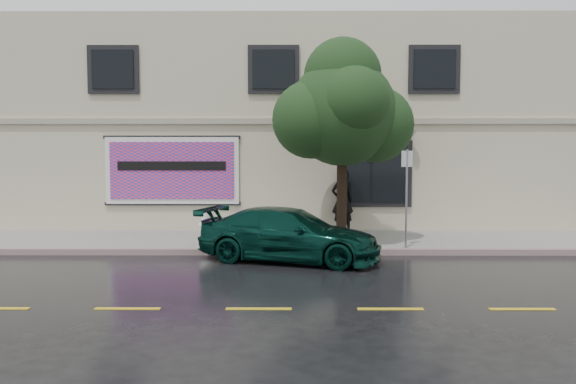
{
  "coord_description": "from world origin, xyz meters",
  "views": [
    {
      "loc": [
        0.53,
        -12.71,
        2.61
      ],
      "look_at": [
        0.46,
        2.2,
        1.57
      ],
      "focal_mm": 35.0,
      "sensor_mm": 36.0,
      "label": 1
    }
  ],
  "objects_px": {
    "pedestrian": "(342,201)",
    "street_tree": "(342,113)",
    "fire_hydrant": "(205,225)",
    "car": "(289,235)"
  },
  "relations": [
    {
      "from": "street_tree",
      "to": "fire_hydrant",
      "type": "relative_size",
      "value": 5.73
    },
    {
      "from": "pedestrian",
      "to": "street_tree",
      "type": "relative_size",
      "value": 0.39
    },
    {
      "from": "car",
      "to": "pedestrian",
      "type": "xyz_separation_m",
      "value": [
        1.64,
        3.89,
        0.48
      ]
    },
    {
      "from": "street_tree",
      "to": "car",
      "type": "bearing_deg",
      "value": -130.61
    },
    {
      "from": "pedestrian",
      "to": "fire_hydrant",
      "type": "distance_m",
      "value": 4.35
    },
    {
      "from": "pedestrian",
      "to": "car",
      "type": "bearing_deg",
      "value": 54.42
    },
    {
      "from": "car",
      "to": "fire_hydrant",
      "type": "xyz_separation_m",
      "value": [
        -2.38,
        2.29,
        -0.07
      ]
    },
    {
      "from": "street_tree",
      "to": "fire_hydrant",
      "type": "xyz_separation_m",
      "value": [
        -3.78,
        0.65,
        -3.1
      ]
    },
    {
      "from": "pedestrian",
      "to": "street_tree",
      "type": "xyz_separation_m",
      "value": [
        -0.23,
        -2.25,
        2.55
      ]
    },
    {
      "from": "car",
      "to": "pedestrian",
      "type": "height_order",
      "value": "pedestrian"
    }
  ]
}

